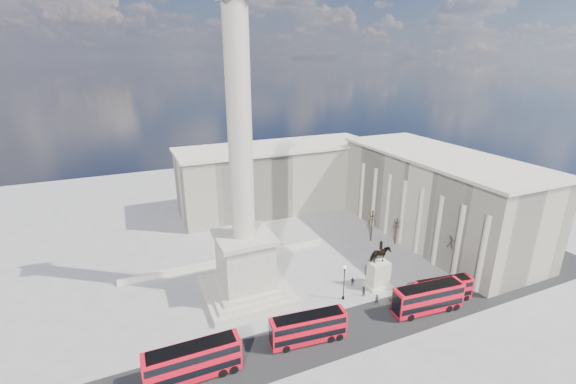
# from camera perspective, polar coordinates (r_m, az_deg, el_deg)

# --- Properties ---
(ground) EXTENTS (180.00, 180.00, 0.00)m
(ground) POSITION_cam_1_polar(r_m,az_deg,el_deg) (63.67, -4.76, -16.96)
(ground) COLOR gray
(ground) RESTS_ON ground
(asphalt_road) EXTENTS (120.00, 9.00, 0.01)m
(asphalt_road) POSITION_cam_1_polar(r_m,az_deg,el_deg) (57.93, 3.73, -21.18)
(asphalt_road) COLOR #262626
(asphalt_road) RESTS_ON ground
(nelsons_column) EXTENTS (14.00, 14.00, 49.85)m
(nelsons_column) POSITION_cam_1_polar(r_m,az_deg,el_deg) (61.38, -6.61, -4.55)
(nelsons_column) COLOR #B8AB99
(nelsons_column) RESTS_ON ground
(balustrade_wall) EXTENTS (40.00, 0.60, 1.10)m
(balustrade_wall) POSITION_cam_1_polar(r_m,az_deg,el_deg) (76.40, -8.73, -9.98)
(balustrade_wall) COLOR beige
(balustrade_wall) RESTS_ON ground
(building_east) EXTENTS (19.00, 46.00, 18.60)m
(building_east) POSITION_cam_1_polar(r_m,az_deg,el_deg) (89.24, 21.18, -0.56)
(building_east) COLOR beige
(building_east) RESTS_ON ground
(building_northeast) EXTENTS (51.00, 17.00, 16.60)m
(building_northeast) POSITION_cam_1_polar(r_m,az_deg,el_deg) (100.25, -1.50, 2.26)
(building_northeast) COLOR beige
(building_northeast) RESTS_ON ground
(red_bus_a) EXTENTS (11.73, 2.85, 4.75)m
(red_bus_a) POSITION_cam_1_polar(r_m,az_deg,el_deg) (52.60, -13.80, -23.19)
(red_bus_a) COLOR red
(red_bus_a) RESTS_ON ground
(red_bus_b) EXTENTS (10.89, 3.56, 4.34)m
(red_bus_b) POSITION_cam_1_polar(r_m,az_deg,el_deg) (56.44, 3.07, -19.45)
(red_bus_b) COLOR red
(red_bus_b) RESTS_ON ground
(red_bus_c) EXTENTS (10.02, 3.54, 3.98)m
(red_bus_c) POSITION_cam_1_polar(r_m,az_deg,el_deg) (68.92, 21.99, -13.29)
(red_bus_c) COLOR red
(red_bus_c) RESTS_ON ground
(red_bus_d) EXTENTS (11.60, 3.66, 4.63)m
(red_bus_d) POSITION_cam_1_polar(r_m,az_deg,el_deg) (65.47, 20.10, -14.52)
(red_bus_d) COLOR red
(red_bus_d) RESTS_ON ground
(victorian_lamp) EXTENTS (0.53, 0.53, 6.23)m
(victorian_lamp) POSITION_cam_1_polar(r_m,az_deg,el_deg) (64.38, 8.31, -12.73)
(victorian_lamp) COLOR black
(victorian_lamp) RESTS_ON ground
(equestrian_statue) EXTENTS (4.25, 3.19, 8.78)m
(equestrian_statue) POSITION_cam_1_polar(r_m,az_deg,el_deg) (69.04, 13.30, -11.29)
(equestrian_statue) COLOR beige
(equestrian_statue) RESTS_ON ground
(bare_tree_near) EXTENTS (2.03, 2.03, 8.87)m
(bare_tree_near) POSITION_cam_1_polar(r_m,az_deg,el_deg) (75.38, 23.40, -6.38)
(bare_tree_near) COLOR #332319
(bare_tree_near) RESTS_ON ground
(bare_tree_mid) EXTENTS (1.64, 1.64, 6.21)m
(bare_tree_mid) POSITION_cam_1_polar(r_m,az_deg,el_deg) (84.01, 15.84, -4.42)
(bare_tree_mid) COLOR #332319
(bare_tree_mid) RESTS_ON ground
(bare_tree_far) EXTENTS (1.82, 1.82, 7.44)m
(bare_tree_far) POSITION_cam_1_polar(r_m,az_deg,el_deg) (83.80, 12.43, -3.47)
(bare_tree_far) COLOR #332319
(bare_tree_far) RESTS_ON ground
(pedestrian_walking) EXTENTS (0.71, 0.51, 1.83)m
(pedestrian_walking) POSITION_cam_1_polar(r_m,az_deg,el_deg) (65.56, 13.03, -15.29)
(pedestrian_walking) COLOR black
(pedestrian_walking) RESTS_ON ground
(pedestrian_standing) EXTENTS (0.90, 0.73, 1.77)m
(pedestrian_standing) POSITION_cam_1_polar(r_m,az_deg,el_deg) (67.20, 11.08, -14.23)
(pedestrian_standing) COLOR black
(pedestrian_standing) RESTS_ON ground
(pedestrian_crossing) EXTENTS (0.94, 1.03, 1.69)m
(pedestrian_crossing) POSITION_cam_1_polar(r_m,az_deg,el_deg) (69.48, 9.55, -12.94)
(pedestrian_crossing) COLOR black
(pedestrian_crossing) RESTS_ON ground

